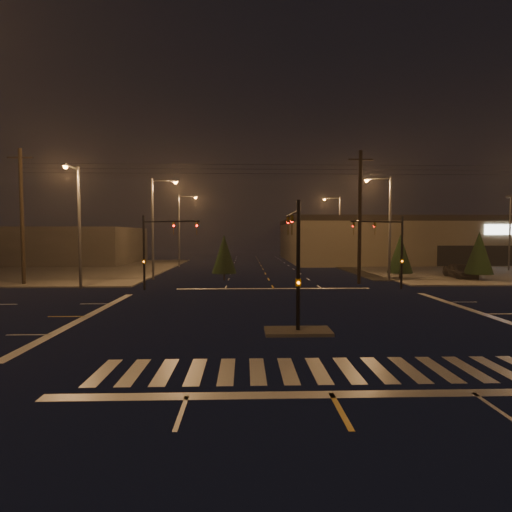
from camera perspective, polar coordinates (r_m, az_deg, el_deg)
name	(u,v)px	position (r m, az deg, el deg)	size (l,w,h in m)	color
ground	(288,315)	(22.37, 4.62, -8.44)	(140.00, 140.00, 0.00)	black
sidewalk_ne	(489,268)	(61.26, 30.29, -1.50)	(36.00, 36.00, 0.12)	#494641
sidewalk_nw	(29,269)	(58.84, -29.64, -1.65)	(36.00, 36.00, 0.12)	#494641
median_island	(298,331)	(18.48, 6.00, -10.65)	(3.00, 1.60, 0.15)	#494641
crosswalk	(318,370)	(13.75, 8.89, -15.81)	(15.00, 2.60, 0.01)	beige
stop_bar_near	(332,394)	(11.91, 10.76, -18.86)	(16.00, 0.50, 0.01)	beige
stop_bar_far	(274,289)	(33.18, 2.53, -4.67)	(16.00, 0.50, 0.01)	beige
retail_building	(461,239)	(77.43, 27.24, 2.23)	(60.20, 28.30, 7.20)	#665C49
commercial_block	(38,245)	(71.65, -28.73, 1.33)	(30.00, 18.00, 5.60)	#3B3733
signal_mast_median	(296,250)	(18.89, 5.69, 0.92)	(0.25, 4.59, 6.00)	black
signal_mast_ne	(392,243)	(34.09, 18.80, 1.76)	(4.84, 1.86, 6.00)	black
signal_mast_nw	(155,243)	(32.71, -14.18, 1.79)	(4.84, 1.86, 6.00)	black
streetlight_1	(156,221)	(40.77, -14.14, 4.84)	(2.77, 0.32, 10.00)	#38383A
streetlight_2	(181,225)	(56.49, -10.63, 4.34)	(2.77, 0.32, 10.00)	#38383A
streetlight_3	(387,221)	(40.19, 18.17, 4.81)	(2.77, 0.32, 10.00)	#38383A
streetlight_4	(338,226)	(59.39, 11.60, 4.26)	(2.77, 0.32, 10.00)	#38383A
streetlight_5	(78,218)	(35.69, -24.14, 4.94)	(0.32, 2.77, 10.00)	#38383A
utility_pole_0	(22,216)	(40.83, -30.46, 4.97)	(2.20, 0.32, 12.00)	black
utility_pole_1	(360,216)	(37.32, 14.61, 5.51)	(2.20, 0.32, 12.00)	black
conifer_0	(400,254)	(41.95, 19.90, 0.32)	(2.43, 2.43, 4.50)	black
conifer_1	(479,253)	(44.00, 29.24, 0.42)	(2.62, 2.62, 4.79)	black
conifer_3	(224,254)	(39.08, -4.58, 0.28)	(2.42, 2.42, 4.48)	black
car_parked	(460,271)	(45.73, 27.09, -1.89)	(1.88, 4.66, 1.59)	black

